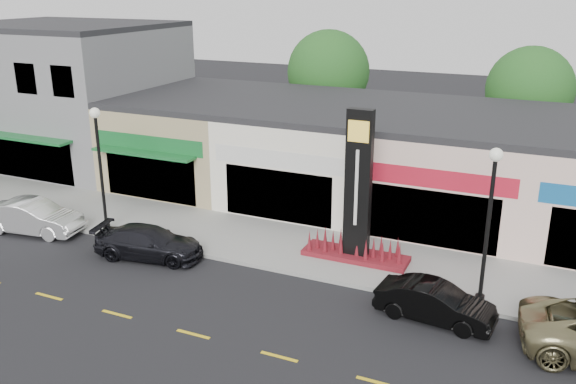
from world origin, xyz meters
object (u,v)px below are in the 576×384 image
object	(u,v)px
lamp_east_near	(490,212)
pylon_sign	(357,208)
car_black_conv	(435,303)
lamp_west_near	(99,157)
car_dark_sedan	(149,243)
car_white_van	(33,217)

from	to	relation	value
lamp_east_near	pylon_sign	distance (m)	5.42
pylon_sign	car_black_conv	world-z (taller)	pylon_sign
lamp_west_near	car_dark_sedan	xyz separation A→B (m)	(3.29, -1.33, -2.84)
lamp_east_near	car_white_van	size ratio (longest dim) A/B	1.22
lamp_west_near	car_white_van	size ratio (longest dim) A/B	1.22
lamp_east_near	car_dark_sedan	xyz separation A→B (m)	(-12.71, -1.33, -2.84)
lamp_west_near	pylon_sign	size ratio (longest dim) A/B	0.91
pylon_sign	car_dark_sedan	world-z (taller)	pylon_sign
pylon_sign	car_dark_sedan	bearing A→B (deg)	-158.55
lamp_west_near	car_dark_sedan	world-z (taller)	lamp_west_near
car_white_van	car_dark_sedan	size ratio (longest dim) A/B	1.01
lamp_west_near	car_black_conv	bearing A→B (deg)	-5.85
lamp_east_near	car_dark_sedan	size ratio (longest dim) A/B	1.24
pylon_sign	car_white_van	world-z (taller)	pylon_sign
pylon_sign	car_white_van	size ratio (longest dim) A/B	1.34
lamp_east_near	car_black_conv	xyz separation A→B (m)	(-1.24, -1.51, -2.84)
car_dark_sedan	car_white_van	bearing A→B (deg)	79.77
car_dark_sedan	lamp_west_near	bearing A→B (deg)	58.02
lamp_east_near	pylon_sign	bearing A→B (deg)	161.25
car_white_van	car_dark_sedan	distance (m)	6.25
pylon_sign	car_dark_sedan	distance (m)	8.44
lamp_west_near	pylon_sign	world-z (taller)	pylon_sign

